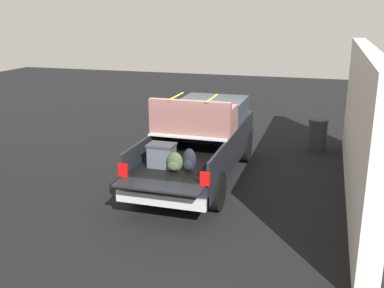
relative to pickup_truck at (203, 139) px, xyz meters
name	(u,v)px	position (x,y,z in m)	size (l,w,h in m)	color
ground_plane	(199,178)	(-0.36, 0.00, -0.97)	(40.00, 40.00, 0.00)	black
pickup_truck	(203,139)	(0.00, 0.00, 0.00)	(6.05, 2.06, 2.23)	black
building_facade	(361,125)	(-0.37, -3.83, 0.73)	(8.73, 0.36, 3.42)	silver
trash_can	(317,134)	(3.16, -2.86, -0.48)	(0.60, 0.60, 0.98)	#2D2D33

